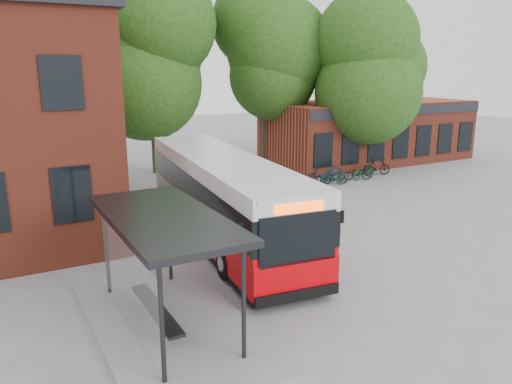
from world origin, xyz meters
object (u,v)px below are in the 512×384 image
bicycle_0 (308,177)px  bicycle_3 (335,176)px  bus_shelter (166,271)px  bicycle_4 (358,173)px  bicycle_6 (364,171)px  bicycle_2 (329,174)px  city_bus (223,198)px  bicycle_1 (333,177)px  bicycle_7 (377,167)px

bicycle_0 → bicycle_3: bearing=-102.9°
bus_shelter → bicycle_4: 18.22m
bicycle_3 → bicycle_4: (1.74, 0.18, -0.06)m
bus_shelter → bicycle_6: (15.30, 10.47, -1.00)m
bicycle_2 → bicycle_3: size_ratio=1.19×
city_bus → bicycle_0: bearing=42.1°
bicycle_2 → bicycle_4: size_ratio=1.20×
bicycle_1 → bicycle_4: (2.03, 0.41, -0.06)m
bicycle_2 → bicycle_3: bearing=175.1°
bus_shelter → bicycle_6: size_ratio=4.04×
bus_shelter → bicycle_2: 16.85m
bicycle_7 → bicycle_6: bearing=121.0°
bicycle_0 → bicycle_4: (3.35, -0.12, -0.07)m
bicycle_0 → bicycle_3: bicycle_0 is taller
bicycle_2 → city_bus: bearing=98.5°
bicycle_0 → bicycle_7: size_ratio=1.04×
bicycle_3 → bicycle_7: 3.59m
bicycle_4 → bicycle_0: bearing=109.0°
bicycle_7 → bicycle_3: bearing=112.5°
city_bus → bicycle_6: bearing=31.4°
bicycle_2 → bicycle_7: bicycle_7 is taller
city_bus → bicycle_1: 10.18m
city_bus → bicycle_3: bearing=35.6°
bus_shelter → bicycle_7: bus_shelter is taller
bicycle_3 → bicycle_7: bearing=-60.1°
bicycle_0 → bicycle_7: (5.15, 0.31, 0.05)m
bus_shelter → bicycle_4: (14.86, 10.49, -1.03)m
city_bus → bicycle_2: 10.63m
city_bus → bicycle_6: city_bus is taller
bicycle_3 → bicycle_2: bearing=38.0°
city_bus → bicycle_6: (11.33, 5.28, -1.10)m
bicycle_0 → bicycle_3: 1.64m
bus_shelter → bicycle_6: bus_shelter is taller
bicycle_1 → bicycle_7: 3.92m
bicycle_6 → bicycle_7: bicycle_7 is taller
bicycle_6 → bicycle_4: bearing=78.7°
bicycle_0 → bicycle_2: bicycle_2 is taller
city_bus → bicycle_7: bearing=30.7°
bicycle_3 → bus_shelter: bearing=148.2°
bicycle_0 → bicycle_4: bearing=-94.3°
bus_shelter → bicycle_3: bus_shelter is taller
bicycle_4 → bicycle_6: bicycle_6 is taller
bicycle_2 → bicycle_6: bearing=-118.1°
bicycle_4 → bicycle_6: size_ratio=0.92×
bus_shelter → bicycle_1: bearing=38.1°
bicycle_3 → bicycle_0: bearing=99.4°
bus_shelter → bicycle_6: 18.56m
bicycle_1 → bicycle_2: (0.17, 0.60, 0.02)m
bicycle_2 → bicycle_3: (0.12, -0.38, -0.02)m
city_bus → bicycle_0: 9.35m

